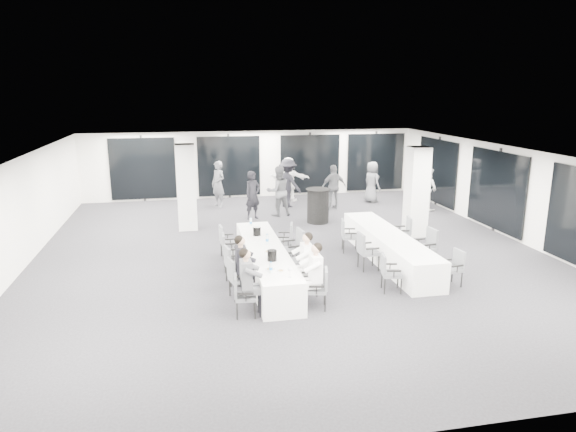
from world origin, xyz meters
name	(u,v)px	position (x,y,z in m)	size (l,w,h in m)	color
room	(312,196)	(0.89, 1.11, 1.39)	(14.04, 16.04, 2.84)	black
column_left	(186,187)	(-2.80, 3.20, 1.40)	(0.60, 0.60, 2.80)	silver
column_right	(417,192)	(4.20, 1.00, 1.40)	(0.60, 0.60, 2.80)	silver
banquet_table_main	(266,262)	(-0.98, -1.73, 0.38)	(0.90, 5.00, 0.75)	white
banquet_table_side	(388,247)	(2.43, -1.17, 0.38)	(0.90, 5.00, 0.75)	white
cocktail_table	(318,206)	(1.62, 3.17, 0.60)	(0.85, 0.85, 1.18)	black
chair_main_left_near	(242,293)	(-1.81, -3.84, 0.49)	(0.47, 0.51, 0.86)	#595C61
chair_main_left_second	(237,276)	(-1.81, -2.93, 0.52)	(0.55, 0.58, 0.92)	#595C61
chair_main_left_mid	(233,263)	(-1.81, -2.00, 0.52)	(0.54, 0.57, 0.91)	#595C61
chair_main_left_fourth	(229,250)	(-1.82, -1.07, 0.55)	(0.50, 0.56, 0.96)	#595C61
chair_main_left_far	(226,240)	(-1.81, -0.07, 0.52)	(0.49, 0.54, 0.91)	#595C61
chair_main_right_near	(320,286)	(-0.16, -3.78, 0.50)	(0.53, 0.55, 0.87)	#595C61
chair_main_right_second	(311,272)	(-0.15, -2.97, 0.52)	(0.50, 0.55, 0.91)	#595C61
chair_main_right_mid	(300,257)	(-0.16, -1.90, 0.50)	(0.54, 0.56, 0.88)	#595C61
chair_main_right_fourth	(295,246)	(-0.14, -1.23, 0.58)	(0.58, 0.62, 1.02)	#595C61
chair_main_right_far	(287,237)	(-0.16, -0.20, 0.52)	(0.56, 0.59, 0.92)	#595C61
chair_side_left_near	(389,270)	(1.61, -3.19, 0.50)	(0.52, 0.55, 0.88)	#595C61
chair_side_left_mid	(366,249)	(1.60, -1.70, 0.55)	(0.50, 0.55, 0.96)	#595C61
chair_side_left_far	(347,234)	(1.60, -0.17, 0.53)	(0.55, 0.58, 0.92)	#595C61
chair_side_right_near	(454,265)	(3.26, -3.14, 0.49)	(0.48, 0.52, 0.86)	#595C61
chair_side_right_mid	(427,245)	(3.27, -1.72, 0.56)	(0.55, 0.60, 0.99)	#595C61
chair_side_right_far	(404,231)	(3.26, -0.28, 0.54)	(0.56, 0.60, 0.95)	#595C61
seated_guest_a	(249,278)	(-1.65, -3.85, 0.81)	(0.50, 0.38, 1.44)	#515358
seated_guest_b	(244,263)	(-1.65, -2.91, 0.81)	(0.50, 0.38, 1.44)	black
seated_guest_c	(313,272)	(-0.32, -3.77, 0.81)	(0.50, 0.38, 1.44)	white
seated_guest_d	(304,260)	(-0.32, -2.97, 0.81)	(0.50, 0.38, 1.44)	white
standing_guest_a	(253,192)	(-0.52, 4.10, 0.97)	(0.71, 0.57, 1.95)	black
standing_guest_b	(278,188)	(0.45, 4.41, 1.03)	(1.00, 0.61, 2.06)	#515358
standing_guest_c	(288,180)	(1.08, 5.76, 1.07)	(1.39, 0.71, 2.14)	black
standing_guest_d	(334,184)	(2.75, 5.12, 0.97)	(1.14, 0.64, 1.93)	#515358
standing_guest_e	(372,179)	(4.61, 5.94, 0.94)	(0.91, 0.55, 1.88)	#515358
standing_guest_f	(289,176)	(1.33, 6.88, 1.03)	(1.89, 0.73, 2.06)	white
standing_guest_g	(218,181)	(-1.57, 6.33, 1.02)	(0.74, 0.60, 2.03)	#515358
standing_guest_h	(428,186)	(6.20, 4.24, 0.92)	(0.89, 0.54, 1.84)	white
ice_bucket_near	(272,255)	(-0.99, -2.71, 0.87)	(0.21, 0.21, 0.24)	black
ice_bucket_far	(257,231)	(-1.04, -0.61, 0.87)	(0.21, 0.21, 0.24)	black
water_bottle_a	(271,268)	(-1.15, -3.46, 0.86)	(0.07, 0.07, 0.22)	silver
water_bottle_b	(267,239)	(-0.89, -1.41, 0.87)	(0.08, 0.08, 0.24)	silver
water_bottle_c	(251,222)	(-1.06, 0.42, 0.86)	(0.07, 0.07, 0.21)	silver
plate_a	(270,269)	(-1.14, -3.28, 0.76)	(0.21, 0.21, 0.03)	white
plate_b	(281,271)	(-0.92, -3.42, 0.76)	(0.18, 0.18, 0.03)	white
plate_c	(268,251)	(-0.97, -2.07, 0.76)	(0.21, 0.21, 0.03)	white
wine_glass	(290,270)	(-0.81, -3.82, 0.91)	(0.08, 0.08, 0.21)	silver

